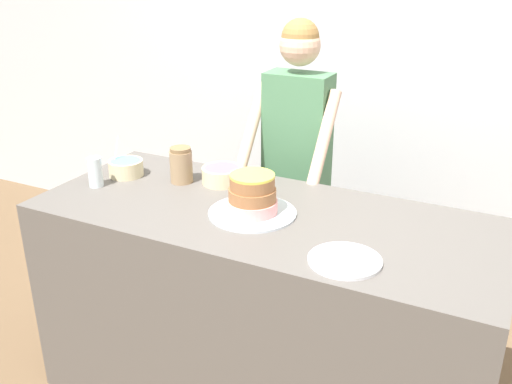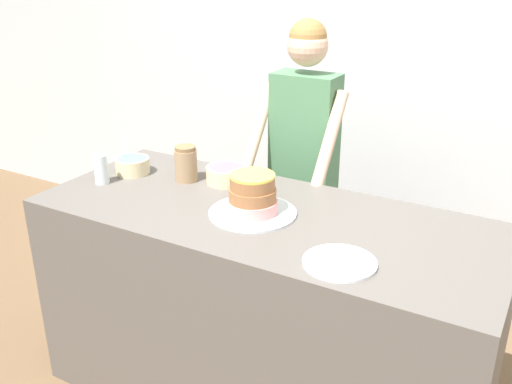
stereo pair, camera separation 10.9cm
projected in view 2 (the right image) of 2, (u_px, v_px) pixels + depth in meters
name	position (u px, v px, depth m)	size (l,w,h in m)	color
wall_back	(383.00, 68.00, 3.35)	(10.00, 0.05, 2.60)	silver
counter	(263.00, 310.00, 2.51)	(1.93, 0.80, 0.94)	#5B5651
person_baker	(304.00, 145.00, 2.88)	(0.44, 0.45, 1.64)	#2D2D38
cake	(253.00, 198.00, 2.28)	(0.36, 0.36, 0.17)	silver
frosting_bowl_blue	(132.00, 165.00, 2.73)	(0.16, 0.16, 0.18)	beige
frosting_bowl_purple	(226.00, 174.00, 2.62)	(0.18, 0.18, 0.08)	beige
drinking_glass	(101.00, 169.00, 2.60)	(0.07, 0.07, 0.14)	silver
ceramic_plate	(340.00, 263.00, 1.94)	(0.26, 0.26, 0.01)	silver
stoneware_jar	(186.00, 164.00, 2.62)	(0.10, 0.10, 0.17)	#9E7F5B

